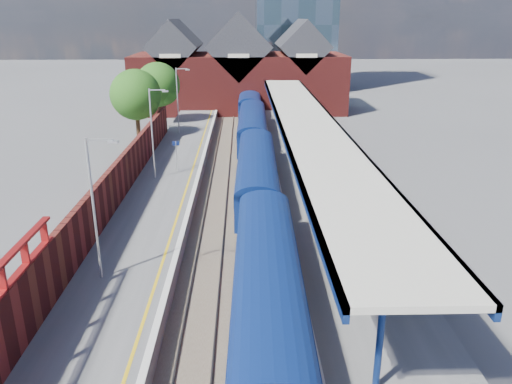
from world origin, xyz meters
TOP-DOWN VIEW (x-y plane):
  - ground at (0.00, 30.00)m, footprint 240.00×240.00m
  - ballast_bed at (0.00, 20.00)m, footprint 6.00×76.00m
  - rails at (0.00, 20.00)m, footprint 4.51×76.00m
  - left_platform at (-5.50, 20.00)m, footprint 5.00×76.00m
  - right_platform at (6.00, 20.00)m, footprint 6.00×76.00m
  - coping_left at (-3.15, 20.00)m, footprint 0.30×76.00m
  - coping_right at (3.15, 20.00)m, footprint 0.30×76.00m
  - yellow_line at (-3.75, 20.00)m, footprint 0.14×76.00m
  - train at (1.49, 27.95)m, footprint 3.16×65.96m
  - canopy at (5.48, 21.95)m, footprint 4.50×52.00m
  - lamp_post_b at (-6.36, 6.00)m, footprint 1.48×0.18m
  - lamp_post_c at (-6.36, 22.00)m, footprint 1.48×0.18m
  - lamp_post_d at (-6.36, 38.00)m, footprint 1.48×0.18m
  - platform_sign at (-5.00, 24.00)m, footprint 0.55×0.08m
  - brick_wall at (-8.10, 13.54)m, footprint 0.35×50.00m
  - station_building at (0.00, 58.00)m, footprint 30.00×12.12m
  - tree_near at (-10.35, 35.91)m, footprint 5.20×5.20m
  - tree_far at (-9.35, 43.91)m, footprint 5.20×5.20m
  - parked_car_red at (7.30, 11.25)m, footprint 4.09×1.80m
  - parked_car_silver at (7.51, 13.23)m, footprint 4.89×3.04m
  - parked_car_dark at (7.56, 4.41)m, footprint 4.88×2.27m
  - parked_car_blue at (8.10, 26.71)m, footprint 4.95×2.75m

SIDE VIEW (x-z plane):
  - ground at x=0.00m, z-range 0.00..0.00m
  - ballast_bed at x=0.00m, z-range 0.00..0.06m
  - rails at x=0.00m, z-range 0.05..0.19m
  - left_platform at x=-5.50m, z-range 0.00..1.00m
  - right_platform at x=6.00m, z-range 0.00..1.00m
  - yellow_line at x=-3.75m, z-range 1.00..1.01m
  - coping_left at x=-3.15m, z-range 1.00..1.05m
  - coping_right at x=3.15m, z-range 1.00..1.05m
  - parked_car_blue at x=8.10m, z-range 1.00..2.31m
  - parked_car_red at x=7.30m, z-range 1.00..2.37m
  - parked_car_dark at x=7.56m, z-range 1.00..2.38m
  - parked_car_silver at x=7.51m, z-range 1.00..2.52m
  - train at x=1.49m, z-range 0.40..3.85m
  - brick_wall at x=-8.10m, z-range 0.52..4.38m
  - platform_sign at x=-5.00m, z-range 1.44..3.94m
  - lamp_post_b at x=-6.36m, z-range 1.49..8.49m
  - lamp_post_c at x=-6.36m, z-range 1.49..8.49m
  - lamp_post_d at x=-6.36m, z-range 1.49..8.49m
  - canopy at x=5.48m, z-range 3.01..7.49m
  - tree_near at x=-10.35m, z-range 1.30..9.40m
  - tree_far at x=-9.35m, z-range 1.30..9.40m
  - station_building at x=0.00m, z-range -1.44..12.34m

